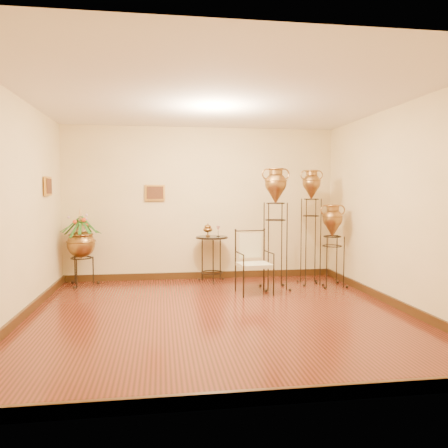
{
  "coord_description": "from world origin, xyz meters",
  "views": [
    {
      "loc": [
        -0.75,
        -5.58,
        1.59
      ],
      "look_at": [
        0.25,
        1.3,
        1.1
      ],
      "focal_mm": 35.0,
      "sensor_mm": 36.0,
      "label": 1
    }
  ],
  "objects": [
    {
      "name": "amphora_mid",
      "position": [
        1.12,
        1.4,
        1.02
      ],
      "size": [
        0.45,
        0.45,
        2.03
      ],
      "rotation": [
        0.0,
        0.0,
        0.0
      ],
      "color": "black",
      "rests_on": "ground"
    },
    {
      "name": "armchair",
      "position": [
        0.7,
        1.1,
        0.5
      ],
      "size": [
        0.62,
        0.58,
        1.0
      ],
      "rotation": [
        0.0,
        0.0,
        0.11
      ],
      "color": "black",
      "rests_on": "ground"
    },
    {
      "name": "side_table",
      "position": [
        0.15,
        2.15,
        0.43
      ],
      "size": [
        0.71,
        0.71,
        1.03
      ],
      "rotation": [
        0.0,
        0.0,
        -0.32
      ],
      "color": "black",
      "rests_on": "ground"
    },
    {
      "name": "amphora_short",
      "position": [
        2.15,
        1.49,
        0.71
      ],
      "size": [
        0.52,
        0.52,
        1.43
      ],
      "rotation": [
        0.0,
        0.0,
        0.23
      ],
      "color": "black",
      "rests_on": "ground"
    },
    {
      "name": "room_shell",
      "position": [
        -0.01,
        0.01,
        1.73
      ],
      "size": [
        5.02,
        5.02,
        2.81
      ],
      "color": "beige",
      "rests_on": "ground"
    },
    {
      "name": "planter_urn",
      "position": [
        -2.11,
        2.15,
        0.78
      ],
      "size": [
        0.94,
        0.94,
        1.4
      ],
      "rotation": [
        0.0,
        0.0,
        0.3
      ],
      "color": "black",
      "rests_on": "ground"
    },
    {
      "name": "amphora_tall",
      "position": [
        1.84,
        1.7,
        1.03
      ],
      "size": [
        0.49,
        0.49,
        2.01
      ],
      "rotation": [
        0.0,
        0.0,
        0.28
      ],
      "color": "black",
      "rests_on": "ground"
    },
    {
      "name": "ground",
      "position": [
        0.0,
        0.0,
        0.0
      ],
      "size": [
        5.0,
        5.0,
        0.0
      ],
      "primitive_type": "plane",
      "color": "maroon",
      "rests_on": "ground"
    }
  ]
}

